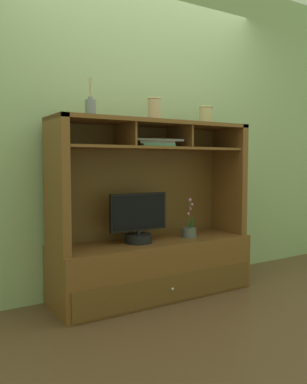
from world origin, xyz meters
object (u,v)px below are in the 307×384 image
Objects in this scene: potted_orchid at (189,231)px; accent_vase at (206,115)px; magazine_stack_left at (153,143)px; ceramic_vase at (154,109)px; media_console at (153,245)px; tv_monitor at (139,222)px; diffuser_bottle at (90,108)px.

potted_orchid is 2.09× the size of accent_vase.
ceramic_vase is (0.02, 0.03, 0.26)m from magazine_stack_left.
tv_monitor is at bearing -165.98° from media_console.
media_console is at bearing 170.35° from potted_orchid.
tv_monitor is 1.47× the size of potted_orchid.
media_console is 1.19m from accent_vase.
diffuser_bottle is at bearing 179.73° from ceramic_vase.
diffuser_bottle is (-0.86, 0.04, 0.96)m from potted_orchid.
accent_vase is at bearing 3.24° from tv_monitor.
ceramic_vase reaches higher than tv_monitor.
potted_orchid is 1.81× the size of ceramic_vase.
media_console is at bearing 1.87° from diffuser_bottle.
media_console reaches higher than tv_monitor.
ceramic_vase is at bearing -0.27° from diffuser_bottle.
accent_vase is (0.53, 0.00, 1.07)m from media_console.
accent_vase is at bearing 4.80° from magazine_stack_left.
accent_vase is at bearing 0.05° from media_console.
media_console is at bearing -179.95° from accent_vase.
potted_orchid is at bearing -6.20° from ceramic_vase.
magazine_stack_left reaches higher than tv_monitor.
diffuser_bottle is 1.79× the size of accent_vase.
tv_monitor is at bearing -173.13° from ceramic_vase.
diffuser_bottle is 1.55× the size of ceramic_vase.
tv_monitor is at bearing 176.56° from magazine_stack_left.
tv_monitor is at bearing -176.76° from accent_vase.
ceramic_vase is at bearing 48.86° from magazine_stack_left.
ceramic_vase is 0.53m from accent_vase.
media_console is 5.00× the size of potted_orchid.
diffuser_bottle is at bearing -178.13° from media_console.
diffuser_bottle is at bearing 177.48° from potted_orchid.
magazine_stack_left is at bearing -175.20° from accent_vase.
accent_vase is (1.07, 0.02, 0.01)m from diffuser_bottle.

